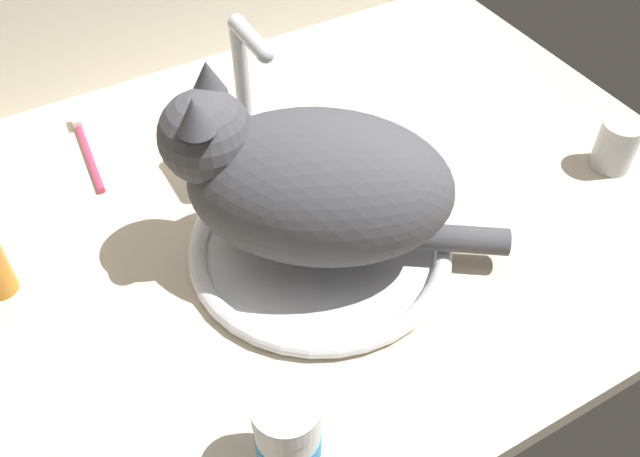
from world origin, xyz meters
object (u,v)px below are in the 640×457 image
Objects in this scene: pill_bottle at (288,435)px; toothbrush at (87,150)px; metal_jar at (616,145)px; sink_basin at (320,246)px; faucet at (247,113)px; cat at (303,182)px.

toothbrush is (-3.57, 53.06, -4.07)cm from pill_bottle.
toothbrush is at bearing 148.45° from metal_jar.
faucet reaches higher than sink_basin.
metal_jar is at bearing -30.51° from faucet.
cat is 36.83cm from toothbrush.
metal_jar is at bearing -9.06° from cat.
faucet reaches higher than toothbrush.
toothbrush is (-61.11, 37.52, -2.95)cm from metal_jar.
cat is at bearing -60.12° from toothbrush.
toothbrush is (-19.11, 12.77, -7.63)cm from faucet.
sink_basin is 3.14× the size of pill_bottle.
metal_jar is (43.54, -6.94, -7.67)cm from cat.
sink_basin is 36.98cm from toothbrush.
toothbrush is at bearing 146.25° from faucet.
metal_jar is 71.77cm from toothbrush.
pill_bottle reaches higher than sink_basin.
sink_basin is 10.47cm from cat.
cat reaches higher than pill_bottle.
cat is at bearing -94.95° from faucet.
pill_bottle is (-13.99, -22.48, -6.56)cm from cat.
sink_basin is 20.25cm from faucet.
sink_basin is 4.45× the size of metal_jar.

